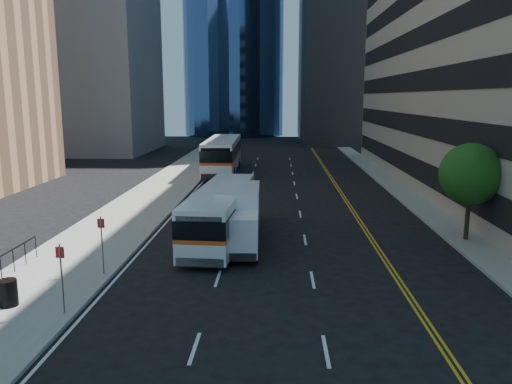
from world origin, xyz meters
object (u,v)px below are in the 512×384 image
bus_rear (223,154)px  trash_can (8,293)px  box_truck (238,217)px  bus_front (221,212)px  street_tree (471,174)px

bus_rear → trash_can: bearing=-97.9°
box_truck → trash_can: bearing=-135.0°
bus_front → bus_rear: 24.48m
box_truck → trash_can: box_truck is taller
trash_can → bus_rear: bearing=83.2°
street_tree → bus_rear: bearing=122.8°
bus_rear → box_truck: size_ratio=2.14×
bus_rear → trash_can: 33.97m
bus_front → box_truck: bearing=-49.4°
street_tree → bus_rear: (-15.60, 24.23, -1.76)m
street_tree → box_truck: size_ratio=0.82×
street_tree → box_truck: (-12.00, -1.44, -2.07)m
bus_front → trash_can: size_ratio=11.20×
street_tree → trash_can: street_tree is taller
bus_rear → box_truck: bus_rear is taller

